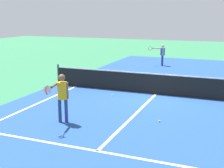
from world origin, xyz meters
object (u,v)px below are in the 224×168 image
player_near (62,93)px  tennis_ball_mid_court (159,121)px  player_far (162,53)px  tennis_ball_near_net (112,95)px  net (156,84)px

player_near → tennis_ball_mid_court: 3.39m
player_far → tennis_ball_mid_court: 11.86m
tennis_ball_near_net → player_far: bearing=88.9°
net → tennis_ball_near_net: 2.06m
player_far → tennis_ball_mid_court: bearing=-77.5°
tennis_ball_near_net → player_near: bearing=-94.1°
net → player_near: 5.24m
player_near → tennis_ball_mid_court: player_near is taller
player_far → tennis_ball_mid_court: size_ratio=22.65×
player_near → tennis_ball_near_net: player_near is taller
net → player_near: size_ratio=6.25×
net → tennis_ball_near_net: net is taller
player_near → tennis_ball_mid_court: size_ratio=24.97×
tennis_ball_mid_court → player_far: bearing=102.5°
net → player_far: size_ratio=6.88×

